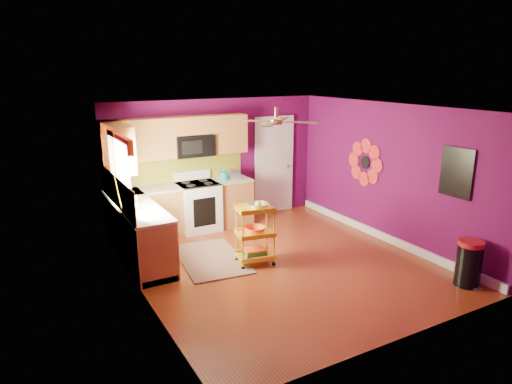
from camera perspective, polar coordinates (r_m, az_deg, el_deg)
ground at (r=7.52m, az=3.14°, el=-8.91°), size 5.00×5.00×0.00m
room_envelope at (r=7.03m, az=3.51°, el=3.38°), size 4.54×5.04×2.52m
lower_cabinets at (r=8.39m, az=-11.39°, el=-3.43°), size 2.81×2.31×0.94m
electric_range at (r=8.94m, az=-7.26°, el=-1.74°), size 0.76×0.66×1.13m
upper_cabinetry at (r=8.43m, az=-11.95°, el=6.20°), size 2.80×2.30×1.26m
left_window at (r=7.13m, az=-16.69°, el=3.78°), size 0.08×1.35×1.08m
panel_door at (r=9.89m, az=2.25°, el=3.25°), size 0.95×0.11×2.15m
right_wall_art at (r=8.21m, az=17.89°, el=3.04°), size 0.04×2.74×1.04m
ceiling_fan at (r=7.08m, az=2.54°, el=8.87°), size 1.01×1.01×0.26m
shag_rug at (r=7.69m, az=-5.66°, el=-8.30°), size 1.16×1.71×0.02m
rolling_cart at (r=7.32m, az=-0.05°, el=-5.01°), size 0.65×0.52×1.05m
trash_can at (r=7.35m, az=25.06°, el=-8.08°), size 0.47×0.47×0.69m
teal_kettle at (r=9.03m, az=-4.01°, el=2.06°), size 0.18×0.18×0.21m
toaster at (r=9.15m, az=-2.77°, el=2.29°), size 0.22×0.15×0.18m
soap_bottle_a at (r=7.64m, az=-14.98°, el=-0.72°), size 0.09×0.09×0.20m
soap_bottle_b at (r=7.54m, az=-15.21°, el=-1.08°), size 0.14×0.14×0.17m
counter_dish at (r=8.13m, az=-15.95°, el=-0.33°), size 0.27×0.27×0.07m
counter_cup at (r=7.34m, az=-14.78°, el=-1.80°), size 0.12×0.12×0.09m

